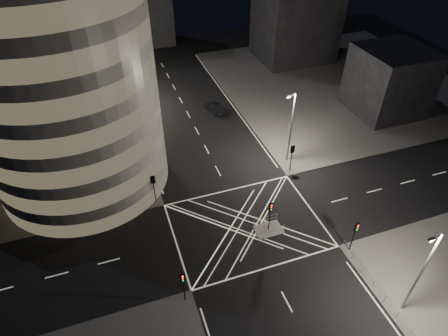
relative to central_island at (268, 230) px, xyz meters
name	(u,v)px	position (x,y,z in m)	size (l,w,h in m)	color
ground	(246,225)	(-2.00, 1.50, -0.07)	(120.00, 120.00, 0.00)	black
sidewalk_far_right	(338,82)	(27.00, 28.50, 0.00)	(42.00, 42.00, 0.15)	#4D4A48
central_island	(268,230)	(0.00, 0.00, 0.00)	(3.00, 2.00, 0.15)	slate
office_tower_curved	(18,76)	(-22.74, 20.24, 12.58)	(30.00, 29.00, 27.20)	gray
office_block_rear	(23,26)	(-24.00, 43.50, 11.07)	(24.00, 16.00, 22.00)	gray
building_right_far	(295,20)	(24.00, 41.50, 7.58)	(14.00, 12.00, 15.00)	black
building_right_near	(389,81)	(28.00, 17.50, 5.08)	(10.00, 10.00, 10.00)	black
building_far_end	(126,2)	(-6.00, 59.50, 8.93)	(18.00, 8.00, 18.00)	black
tree_a	(133,165)	(-12.50, 10.50, 4.51)	(4.76, 4.76, 7.18)	black
tree_b	(125,132)	(-12.50, 16.50, 5.11)	(4.96, 4.96, 7.90)	black
tree_c	(120,114)	(-12.50, 22.50, 4.41)	(4.06, 4.06, 6.69)	black
tree_d	(114,90)	(-12.50, 28.50, 5.10)	(5.59, 5.59, 8.24)	black
tree_e	(111,80)	(-12.50, 34.50, 3.95)	(3.69, 3.69, 6.01)	black
traffic_signal_fl	(153,184)	(-10.80, 8.30, 2.84)	(0.55, 0.22, 4.00)	black
traffic_signal_nl	(183,282)	(-10.80, -5.30, 2.84)	(0.55, 0.22, 4.00)	black
traffic_signal_fr	(292,154)	(6.80, 8.30, 2.84)	(0.55, 0.22, 4.00)	black
traffic_signal_nr	(355,232)	(6.80, -5.30, 2.84)	(0.55, 0.22, 4.00)	black
traffic_signal_island	(270,211)	(0.00, 0.00, 2.84)	(0.55, 0.22, 4.00)	black
street_lamp_left_near	(137,142)	(-11.44, 13.50, 5.47)	(1.25, 0.25, 10.00)	slate
street_lamp_left_far	(119,78)	(-11.44, 31.50, 5.47)	(1.25, 0.25, 10.00)	slate
street_lamp_right_far	(291,126)	(7.44, 10.50, 5.47)	(1.25, 0.25, 10.00)	slate
street_lamp_right_near	(421,272)	(7.44, -12.50, 5.47)	(1.25, 0.25, 10.00)	slate
railing_near_right	(379,291)	(6.30, -10.65, 0.62)	(0.06, 11.70, 1.10)	slate
railing_island_south	(272,232)	(0.00, -0.90, 0.62)	(2.80, 0.06, 1.10)	slate
railing_island_north	(265,220)	(0.00, 0.90, 0.62)	(2.80, 0.06, 1.10)	slate
sedan	(215,108)	(2.28, 26.02, 0.61)	(1.45, 4.14, 1.37)	black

